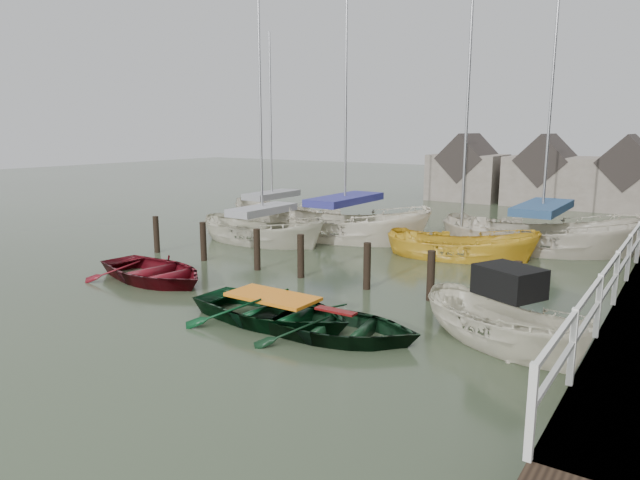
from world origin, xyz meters
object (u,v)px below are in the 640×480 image
Objects in this scene: motorboat at (503,342)px; sailboat_e at (272,221)px; sailboat_c at (460,257)px; sailboat_d at (540,250)px; rowboat_green at (273,322)px; sailboat_b at (345,238)px; rowboat_red at (155,281)px; sailboat_a at (263,241)px; rowboat_dkgreen at (336,337)px.

sailboat_e is (-14.75, 10.46, -0.03)m from motorboat.
sailboat_c is 1.03× the size of sailboat_e.
motorboat is 10.83m from sailboat_d.
sailboat_e is (-10.89, 2.60, 0.04)m from sailboat_c.
rowboat_green is 0.39× the size of sailboat_b.
sailboat_a is at bearing 16.15° from rowboat_red.
sailboat_c reaches higher than motorboat.
rowboat_dkgreen is at bearing 170.06° from sailboat_c.
rowboat_green is at bearing -93.17° from rowboat_red.
sailboat_d is (1.61, 12.25, 0.06)m from rowboat_dkgreen.
sailboat_c is (6.77, 8.43, 0.02)m from rowboat_red.
sailboat_b is at bearing 72.69° from motorboat.
sailboat_d is (7.55, 2.13, 0.00)m from sailboat_b.
sailboat_a is at bearing 128.41° from sailboat_b.
rowboat_green is 0.38× the size of sailboat_a.
rowboat_dkgreen is at bearing -90.70° from rowboat_red.
sailboat_a reaches higher than motorboat.
rowboat_dkgreen is 0.35× the size of sailboat_b.
sailboat_c is at bearing -5.72° from rowboat_dkgreen.
rowboat_red is 1.11× the size of rowboat_dkgreen.
sailboat_a is 5.39m from sailboat_e.
sailboat_d reaches higher than sailboat_a.
rowboat_red is 0.95× the size of motorboat.
sailboat_c is at bearing 129.58° from sailboat_d.
rowboat_green is 10.93m from sailboat_b.
rowboat_red is 0.39× the size of sailboat_b.
sailboat_c is 3.56m from sailboat_d.
sailboat_e is at bearing 39.01° from rowboat_green.
motorboat is at bearing -104.40° from sailboat_e.
sailboat_d is at bearing -82.28° from sailboat_b.
sailboat_b is 7.85m from sailboat_d.
rowboat_dkgreen is 0.38× the size of sailboat_e.
sailboat_e is at bearing 32.00° from sailboat_a.
sailboat_b reaches higher than rowboat_red.
sailboat_e reaches higher than motorboat.
rowboat_dkgreen is 0.86× the size of motorboat.
rowboat_dkgreen is at bearing -115.52° from sailboat_e.
rowboat_red is at bearing 163.53° from sailboat_b.
rowboat_green is at bearing 151.02° from sailboat_d.
rowboat_green is 0.95× the size of motorboat.
sailboat_d is (-1.72, 10.69, -0.04)m from motorboat.
sailboat_b is 5.46m from sailboat_c.
rowboat_green is at bearing 80.98° from rowboat_dkgreen.
sailboat_c is at bearing -82.52° from sailboat_e.
rowboat_red is 1.01× the size of rowboat_green.
sailboat_d is 1.15× the size of sailboat_e.
rowboat_green is 5.38m from motorboat.
motorboat is 8.75m from sailboat_c.
sailboat_b is (-4.13, 10.12, 0.06)m from rowboat_green.
sailboat_c is at bearing -105.51° from sailboat_b.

